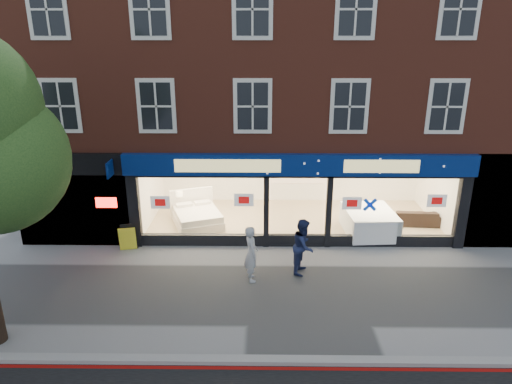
{
  "coord_description": "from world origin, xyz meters",
  "views": [
    {
      "loc": [
        -1.22,
        -11.25,
        6.9
      ],
      "look_at": [
        -1.39,
        2.5,
        2.15
      ],
      "focal_mm": 32.0,
      "sensor_mm": 36.0,
      "label": 1
    }
  ],
  "objects_px": {
    "mattress_stack": "(369,222)",
    "display_bed": "(197,216)",
    "sofa": "(415,217)",
    "pedestrian_blue": "(303,246)",
    "a_board": "(128,238)",
    "pedestrian_grey": "(251,254)"
  },
  "relations": [
    {
      "from": "mattress_stack",
      "to": "pedestrian_grey",
      "type": "relative_size",
      "value": 1.31
    },
    {
      "from": "pedestrian_grey",
      "to": "display_bed",
      "type": "bearing_deg",
      "value": 16.26
    },
    {
      "from": "mattress_stack",
      "to": "sofa",
      "type": "bearing_deg",
      "value": 22.73
    },
    {
      "from": "display_bed",
      "to": "sofa",
      "type": "relative_size",
      "value": 1.23
    },
    {
      "from": "display_bed",
      "to": "a_board",
      "type": "xyz_separation_m",
      "value": [
        -2.04,
        -2.01,
        0.01
      ]
    },
    {
      "from": "sofa",
      "to": "pedestrian_grey",
      "type": "distance_m",
      "value": 7.35
    },
    {
      "from": "mattress_stack",
      "to": "pedestrian_grey",
      "type": "distance_m",
      "value": 5.31
    },
    {
      "from": "sofa",
      "to": "pedestrian_blue",
      "type": "distance_m",
      "value": 5.79
    },
    {
      "from": "display_bed",
      "to": "a_board",
      "type": "relative_size",
      "value": 2.84
    },
    {
      "from": "display_bed",
      "to": "sofa",
      "type": "distance_m",
      "value": 8.26
    },
    {
      "from": "a_board",
      "to": "pedestrian_blue",
      "type": "distance_m",
      "value": 5.96
    },
    {
      "from": "a_board",
      "to": "pedestrian_grey",
      "type": "bearing_deg",
      "value": -36.88
    },
    {
      "from": "pedestrian_blue",
      "to": "display_bed",
      "type": "bearing_deg",
      "value": 64.32
    },
    {
      "from": "sofa",
      "to": "pedestrian_blue",
      "type": "xyz_separation_m",
      "value": [
        -4.54,
        -3.57,
        0.47
      ]
    },
    {
      "from": "mattress_stack",
      "to": "display_bed",
      "type": "bearing_deg",
      "value": 173.62
    },
    {
      "from": "display_bed",
      "to": "pedestrian_grey",
      "type": "xyz_separation_m",
      "value": [
        2.15,
        -3.96,
        0.43
      ]
    },
    {
      "from": "display_bed",
      "to": "sofa",
      "type": "bearing_deg",
      "value": -19.85
    },
    {
      "from": "display_bed",
      "to": "a_board",
      "type": "height_order",
      "value": "display_bed"
    },
    {
      "from": "mattress_stack",
      "to": "pedestrian_blue",
      "type": "distance_m",
      "value": 3.82
    },
    {
      "from": "sofa",
      "to": "pedestrian_grey",
      "type": "height_order",
      "value": "pedestrian_grey"
    },
    {
      "from": "mattress_stack",
      "to": "a_board",
      "type": "relative_size",
      "value": 2.56
    },
    {
      "from": "a_board",
      "to": "pedestrian_blue",
      "type": "xyz_separation_m",
      "value": [
        5.76,
        -1.46,
        0.43
      ]
    }
  ]
}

